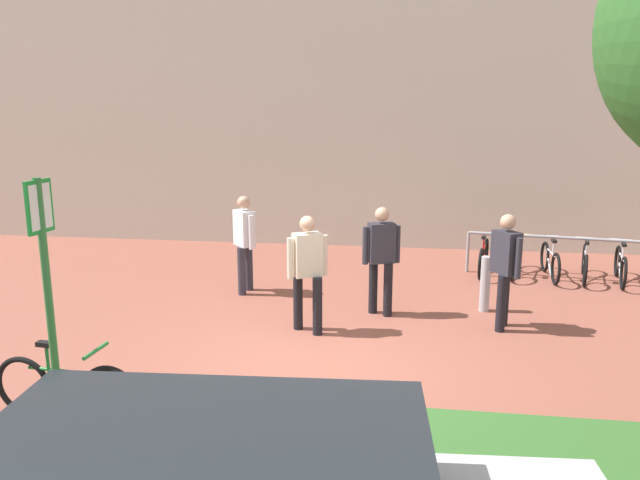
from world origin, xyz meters
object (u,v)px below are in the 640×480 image
(person_shirt_blue, at_px, (244,238))
(person_suited_dark, at_px, (381,254))
(person_suited_navy, at_px, (505,264))
(person_casual_tan, at_px, (307,267))
(parking_sign_post, at_px, (45,268))
(bollard_steel, at_px, (485,284))
(bike_rack_cluster, at_px, (567,261))
(bike_at_sign, at_px, (66,389))

(person_shirt_blue, distance_m, person_suited_dark, 2.55)
(person_suited_navy, height_order, person_casual_tan, same)
(person_suited_navy, xyz_separation_m, person_casual_tan, (-2.83, -0.54, 0.00))
(parking_sign_post, height_order, bollard_steel, parking_sign_post)
(bike_rack_cluster, relative_size, person_suited_navy, 2.16)
(bollard_steel, distance_m, person_casual_tan, 3.02)
(person_suited_dark, bearing_deg, person_casual_tan, -138.01)
(parking_sign_post, relative_size, person_suited_dark, 1.49)
(parking_sign_post, xyz_separation_m, person_suited_dark, (3.15, 3.88, -0.69))
(bike_at_sign, distance_m, bollard_steel, 6.34)
(bike_rack_cluster, xyz_separation_m, person_shirt_blue, (-5.84, -1.68, 0.64))
(bike_at_sign, height_order, person_suited_dark, person_suited_dark)
(bike_rack_cluster, relative_size, bollard_steel, 4.14)
(parking_sign_post, distance_m, bike_at_sign, 1.32)
(person_suited_dark, bearing_deg, bike_at_sign, -129.15)
(bollard_steel, relative_size, person_casual_tan, 0.52)
(bike_at_sign, bearing_deg, person_shirt_blue, 81.56)
(parking_sign_post, bearing_deg, person_suited_dark, 50.93)
(bollard_steel, distance_m, person_suited_navy, 0.95)
(parking_sign_post, bearing_deg, bike_rack_cluster, 44.22)
(person_suited_dark, xyz_separation_m, person_casual_tan, (-1.01, -0.91, 0.00))
(person_suited_navy, relative_size, person_casual_tan, 1.00)
(bollard_steel, height_order, person_shirt_blue, person_shirt_blue)
(person_suited_navy, height_order, person_shirt_blue, same)
(person_suited_navy, bearing_deg, person_suited_dark, 168.24)
(person_suited_navy, relative_size, person_shirt_blue, 1.00)
(person_casual_tan, bearing_deg, person_shirt_blue, 128.42)
(bike_rack_cluster, relative_size, person_casual_tan, 2.16)
(person_casual_tan, bearing_deg, parking_sign_post, -125.74)
(person_suited_navy, distance_m, person_shirt_blue, 4.39)
(bike_rack_cluster, bearing_deg, bollard_steel, -129.88)
(person_shirt_blue, distance_m, person_casual_tan, 2.24)
(person_suited_navy, bearing_deg, bollard_steel, 101.77)
(bike_at_sign, relative_size, person_casual_tan, 0.98)
(person_shirt_blue, bearing_deg, person_casual_tan, -51.58)
(bollard_steel, xyz_separation_m, person_suited_navy, (0.16, -0.77, 0.53))
(bike_rack_cluster, height_order, person_suited_navy, person_suited_navy)
(person_suited_navy, height_order, person_suited_dark, same)
(bike_rack_cluster, distance_m, person_casual_tan, 5.66)
(parking_sign_post, height_order, bike_rack_cluster, parking_sign_post)
(person_suited_navy, distance_m, person_suited_dark, 1.85)
(person_suited_dark, relative_size, person_casual_tan, 1.00)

